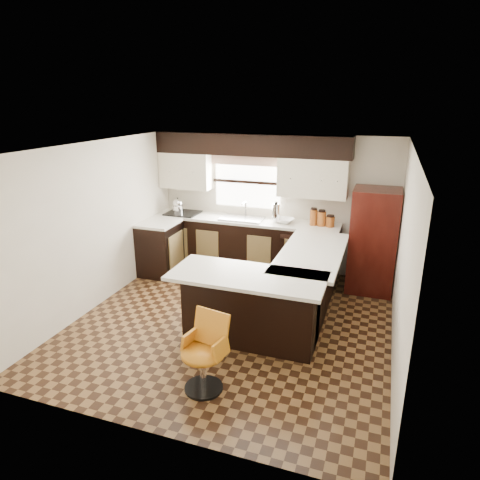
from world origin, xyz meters
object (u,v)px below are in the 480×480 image
at_px(peninsula_long, 307,284).
at_px(bar_chair, 203,355).
at_px(refrigerator, 373,241).
at_px(peninsula_return, 251,308).

xyz_separation_m(peninsula_long, bar_chair, (-0.70, -2.08, -0.03)).
relative_size(peninsula_long, bar_chair, 2.30).
xyz_separation_m(refrigerator, bar_chair, (-1.53, -3.21, -0.40)).
bearing_deg(peninsula_long, bar_chair, -108.69).
bearing_deg(peninsula_long, peninsula_return, -118.30).
relative_size(peninsula_long, peninsula_return, 1.18).
relative_size(peninsula_long, refrigerator, 1.18).
xyz_separation_m(peninsula_long, refrigerator, (0.82, 1.13, 0.38)).
distance_m(peninsula_long, refrigerator, 1.45).
distance_m(refrigerator, bar_chair, 3.58).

